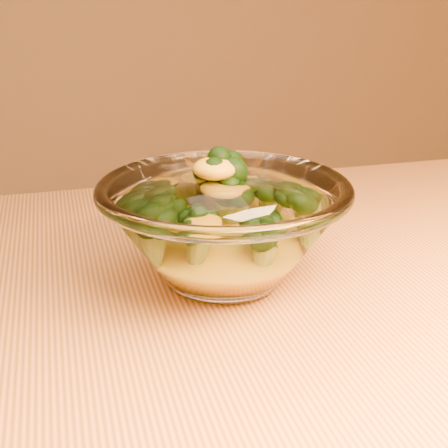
# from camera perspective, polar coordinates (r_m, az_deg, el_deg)

# --- Properties ---
(table) EXTENTS (1.20, 0.80, 0.75)m
(table) POSITION_cam_1_polar(r_m,az_deg,el_deg) (0.59, 10.48, -16.63)
(table) COLOR #DA7941
(table) RESTS_ON ground
(glass_bowl) EXTENTS (0.23, 0.23, 0.10)m
(glass_bowl) POSITION_cam_1_polar(r_m,az_deg,el_deg) (0.56, 0.00, -0.47)
(glass_bowl) COLOR white
(glass_bowl) RESTS_ON table
(cheese_sauce) EXTENTS (0.12, 0.12, 0.03)m
(cheese_sauce) POSITION_cam_1_polar(r_m,az_deg,el_deg) (0.57, 0.00, -2.45)
(cheese_sauce) COLOR yellow
(cheese_sauce) RESTS_ON glass_bowl
(broccoli_heap) EXTENTS (0.16, 0.14, 0.09)m
(broccoli_heap) POSITION_cam_1_polar(r_m,az_deg,el_deg) (0.56, -1.03, 1.43)
(broccoli_heap) COLOR black
(broccoli_heap) RESTS_ON cheese_sauce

